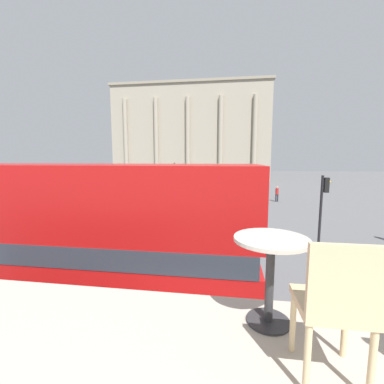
% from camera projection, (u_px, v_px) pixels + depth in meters
% --- Properties ---
extents(double_decker_bus, '(10.80, 2.66, 4.25)m').
position_uv_depth(double_decker_bus, '(40.00, 239.00, 6.51)').
color(double_decker_bus, black).
rests_on(double_decker_bus, ground_plane).
extents(cafe_dining_table, '(0.60, 0.60, 0.73)m').
position_uv_depth(cafe_dining_table, '(270.00, 261.00, 2.08)').
color(cafe_dining_table, '#2D2D30').
rests_on(cafe_dining_table, cafe_floor_slab).
extents(cafe_chair_0, '(0.40, 0.40, 0.91)m').
position_uv_depth(cafe_chair_0, '(335.00, 303.00, 1.50)').
color(cafe_chair_0, '#D1B789').
rests_on(cafe_chair_0, cafe_floor_slab).
extents(plaza_building_left, '(33.46, 15.31, 20.08)m').
position_uv_depth(plaza_building_left, '(193.00, 135.00, 58.76)').
color(plaza_building_left, '#A39984').
rests_on(plaza_building_left, ground_plane).
extents(traffic_light_near, '(0.42, 0.24, 3.63)m').
position_uv_depth(traffic_light_near, '(323.00, 202.00, 12.07)').
color(traffic_light_near, black).
rests_on(traffic_light_near, ground_plane).
extents(traffic_light_mid, '(0.42, 0.24, 3.22)m').
position_uv_depth(traffic_light_mid, '(191.00, 191.00, 18.35)').
color(traffic_light_mid, black).
rests_on(traffic_light_mid, ground_plane).
extents(traffic_light_far, '(0.42, 0.24, 4.08)m').
position_uv_depth(traffic_light_far, '(175.00, 178.00, 23.68)').
color(traffic_light_far, black).
rests_on(traffic_light_far, ground_plane).
extents(car_maroon, '(4.20, 1.93, 1.35)m').
position_uv_depth(car_maroon, '(190.00, 190.00, 30.61)').
color(car_maroon, black).
rests_on(car_maroon, ground_plane).
extents(car_navy, '(4.20, 1.93, 1.35)m').
position_uv_depth(car_navy, '(198.00, 194.00, 27.52)').
color(car_navy, black).
rests_on(car_navy, ground_plane).
extents(pedestrian_blue, '(0.32, 0.32, 1.70)m').
position_uv_depth(pedestrian_blue, '(230.00, 192.00, 26.48)').
color(pedestrian_blue, '#282B33').
rests_on(pedestrian_blue, ground_plane).
extents(pedestrian_red, '(0.32, 0.32, 1.61)m').
position_uv_depth(pedestrian_red, '(277.00, 193.00, 26.59)').
color(pedestrian_red, '#282B33').
rests_on(pedestrian_red, ground_plane).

